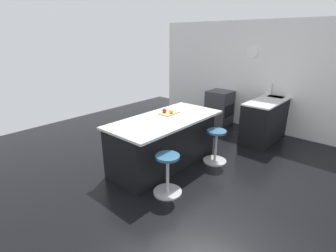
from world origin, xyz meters
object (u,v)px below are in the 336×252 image
Objects in this scene: apple_yellow at (171,111)px; kitchen_island at (164,141)px; cutting_board at (169,113)px; stool_middle at (168,176)px; oven_range at (219,107)px; stool_by_window at (216,147)px; apple_red at (164,111)px.

kitchen_island is at bearing 7.78° from apple_yellow.
apple_yellow reaches higher than cutting_board.
oven_range is at bearing -161.63° from stool_middle.
apple_yellow is at bearing 80.12° from cutting_board.
stool_middle is 1.35m from apple_yellow.
apple_red is (0.49, -0.85, 0.66)m from stool_by_window.
cutting_board is (0.44, -0.79, 0.61)m from stool_by_window.
kitchen_island reaches higher than stool_middle.
kitchen_island is at bearing 9.21° from oven_range.
apple_red is at bearing -59.81° from stool_by_window.
stool_middle is at bearing 18.37° from oven_range.
oven_range is 2.34m from stool_by_window.
stool_middle is (3.41, 1.13, -0.15)m from oven_range.
cutting_board is 4.46× the size of apple_red.
kitchen_island is at bearing -134.69° from stool_middle.
cutting_board is at bearing 132.68° from apple_red.
oven_range is 2.50× the size of cutting_board.
oven_range is at bearing -170.66° from apple_yellow.
apple_yellow is (-0.92, -0.72, 0.66)m from stool_middle.
stool_middle is 7.91× the size of apple_red.
cutting_board reaches higher than stool_middle.
oven_range is 1.41× the size of stool_by_window.
oven_range is 2.58m from apple_yellow.
apple_yellow is at bearing 110.87° from apple_red.
cutting_board is (-0.25, -0.09, 0.46)m from kitchen_island.
cutting_board is at bearing 7.98° from oven_range.
stool_by_window is at bearing 28.99° from oven_range.
apple_red is at bearing -69.13° from apple_yellow.
apple_yellow is (-0.24, -0.03, 0.51)m from kitchen_island.
stool_by_window is 1.09m from cutting_board.
stool_by_window is at bearing 120.19° from apple_red.
oven_range reaches higher than stool_by_window.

